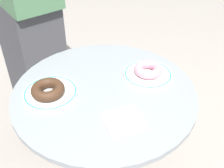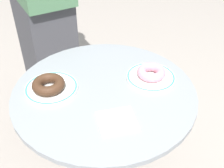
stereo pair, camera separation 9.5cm
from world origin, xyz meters
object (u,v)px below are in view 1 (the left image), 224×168
at_px(cafe_table, 105,138).
at_px(donut_pink_frosted, 148,69).
at_px(donut_chocolate, 48,89).
at_px(person_figure, 23,2).
at_px(plate_left, 51,93).
at_px(paper_napkin, 123,120).
at_px(plate_right, 148,74).

bearing_deg(cafe_table, donut_pink_frosted, 9.97).
bearing_deg(cafe_table, donut_chocolate, 170.87).
distance_m(cafe_table, person_figure, 0.75).
xyz_separation_m(plate_left, paper_napkin, (0.19, -0.20, -0.00)).
bearing_deg(person_figure, donut_pink_frosted, -57.17).
height_order(plate_left, paper_napkin, plate_left).
distance_m(cafe_table, donut_chocolate, 0.33).
height_order(donut_pink_frosted, paper_napkin, donut_pink_frosted).
distance_m(plate_right, paper_napkin, 0.25).
bearing_deg(cafe_table, person_figure, 108.16).
relative_size(plate_left, paper_napkin, 1.57).
xyz_separation_m(plate_right, donut_chocolate, (-0.36, -0.00, 0.02)).
height_order(paper_napkin, person_figure, person_figure).
bearing_deg(paper_napkin, donut_chocolate, 136.40).
xyz_separation_m(donut_pink_frosted, paper_napkin, (-0.17, -0.19, -0.03)).
bearing_deg(person_figure, plate_left, -87.36).
bearing_deg(donut_chocolate, cafe_table, -9.13).
distance_m(cafe_table, plate_right, 0.31).
distance_m(donut_chocolate, paper_napkin, 0.27).
relative_size(donut_pink_frosted, paper_napkin, 0.88).
xyz_separation_m(cafe_table, person_figure, (-0.21, 0.63, 0.35)).
bearing_deg(plate_left, cafe_table, -12.40).
relative_size(plate_right, person_figure, 0.10).
height_order(donut_chocolate, person_figure, person_figure).
distance_m(cafe_table, donut_pink_frosted, 0.33).
bearing_deg(plate_right, donut_pink_frosted, -36.87).
xyz_separation_m(plate_right, person_figure, (-0.38, 0.59, 0.10)).
bearing_deg(plate_left, person_figure, 92.64).
relative_size(cafe_table, donut_chocolate, 6.48).
bearing_deg(cafe_table, plate_left, 167.60).
relative_size(cafe_table, plate_left, 3.97).
xyz_separation_m(cafe_table, donut_chocolate, (-0.19, 0.03, 0.27)).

